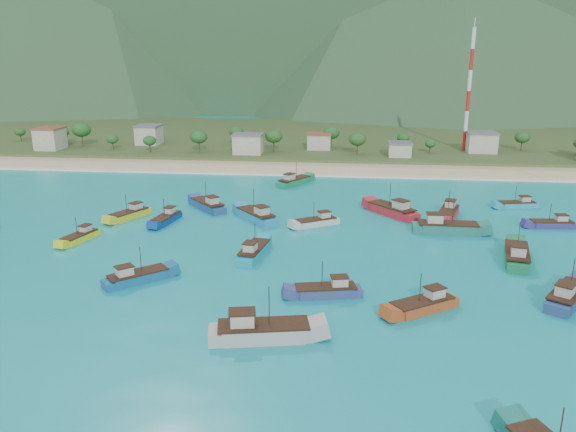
# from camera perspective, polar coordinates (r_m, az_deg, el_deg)

# --- Properties ---
(ground) EXTENTS (600.00, 600.00, 0.00)m
(ground) POSITION_cam_1_polar(r_m,az_deg,el_deg) (93.26, 1.91, -4.95)
(ground) COLOR #0D8491
(ground) RESTS_ON ground
(beach) EXTENTS (400.00, 18.00, 1.20)m
(beach) POSITION_cam_1_polar(r_m,az_deg,el_deg) (169.23, 3.90, 4.74)
(beach) COLOR beige
(beach) RESTS_ON ground
(land) EXTENTS (400.00, 110.00, 2.40)m
(land) POSITION_cam_1_polar(r_m,az_deg,el_deg) (229.29, 4.53, 7.78)
(land) COLOR #385123
(land) RESTS_ON ground
(surf_line) EXTENTS (400.00, 2.50, 0.08)m
(surf_line) POSITION_cam_1_polar(r_m,az_deg,el_deg) (159.94, 3.76, 4.07)
(surf_line) COLOR white
(surf_line) RESTS_ON ground
(village) EXTENTS (210.79, 29.89, 7.25)m
(village) POSITION_cam_1_polar(r_m,az_deg,el_deg) (190.46, 7.77, 7.36)
(village) COLOR beige
(village) RESTS_ON ground
(vegetation) EXTENTS (278.82, 25.53, 9.15)m
(vegetation) POSITION_cam_1_polar(r_m,az_deg,el_deg) (192.17, 3.73, 7.73)
(vegetation) COLOR #235623
(vegetation) RESTS_ON ground
(radio_tower) EXTENTS (1.20, 1.20, 39.93)m
(radio_tower) POSITION_cam_1_polar(r_m,az_deg,el_deg) (199.03, 17.90, 12.02)
(radio_tower) COLOR red
(radio_tower) RESTS_ON ground
(boat_0) EXTENTS (4.26, 9.70, 5.54)m
(boat_0) POSITION_cam_1_polar(r_m,az_deg,el_deg) (118.71, -12.26, -0.31)
(boat_0) COLOR navy
(boat_0) RESTS_ON ground
(boat_1) EXTENTS (10.16, 4.82, 5.78)m
(boat_1) POSITION_cam_1_polar(r_m,az_deg,el_deg) (81.69, 3.98, -7.67)
(boat_1) COLOR navy
(boat_1) RESTS_ON ground
(boat_4) EXTENTS (4.74, 8.95, 5.07)m
(boat_4) POSITION_cam_1_polar(r_m,az_deg,el_deg) (111.76, -20.35, -2.07)
(boat_4) COLOR yellow
(boat_4) RESTS_ON ground
(boat_6) EXTENTS (6.98, 10.09, 5.81)m
(boat_6) POSITION_cam_1_polar(r_m,az_deg,el_deg) (123.55, -15.76, 0.12)
(boat_6) COLOR yellow
(boat_6) RESTS_ON ground
(boat_8) EXTENTS (9.45, 8.96, 5.95)m
(boat_8) POSITION_cam_1_polar(r_m,az_deg,el_deg) (89.14, -15.09, -6.09)
(boat_8) COLOR #125988
(boat_8) RESTS_ON ground
(boat_9) EXTENTS (8.90, 11.02, 6.55)m
(boat_9) POSITION_cam_1_polar(r_m,az_deg,el_deg) (148.76, 0.64, 3.48)
(boat_9) COLOR #137B49
(boat_9) RESTS_ON ground
(boat_10) EXTENTS (9.20, 3.42, 5.32)m
(boat_10) POSITION_cam_1_polar(r_m,az_deg,el_deg) (124.31, 25.25, -0.80)
(boat_10) COLOR navy
(boat_10) RESTS_ON ground
(boat_12) EXTENTS (9.32, 4.53, 5.29)m
(boat_12) POSITION_cam_1_polar(r_m,az_deg,el_deg) (137.05, 22.27, 1.03)
(boat_12) COLOR teal
(boat_12) RESTS_ON ground
(boat_14) EXTENTS (10.06, 8.19, 5.99)m
(boat_14) POSITION_cam_1_polar(r_m,az_deg,el_deg) (79.31, 13.59, -8.86)
(boat_14) COLOR #AB441D
(boat_14) RESTS_ON ground
(boat_15) EXTENTS (6.25, 12.61, 7.16)m
(boat_15) POSITION_cam_1_polar(r_m,az_deg,el_deg) (101.69, 22.21, -3.83)
(boat_15) COLOR #156B40
(boat_15) RESTS_ON ground
(boat_16) EXTENTS (11.00, 11.99, 7.44)m
(boat_16) POSITION_cam_1_polar(r_m,az_deg,el_deg) (122.79, 10.58, 0.51)
(boat_16) COLOR #B4202A
(boat_16) RESTS_ON ground
(boat_17) EXTENTS (10.26, 11.30, 6.98)m
(boat_17) POSITION_cam_1_polar(r_m,az_deg,el_deg) (117.13, -3.24, -0.05)
(boat_17) COLOR teal
(boat_17) RESTS_ON ground
(boat_18) EXTENTS (12.69, 3.90, 7.47)m
(boat_18) POSITION_cam_1_polar(r_m,az_deg,el_deg) (113.12, 15.80, -1.21)
(boat_18) COLOR #206C5F
(boat_18) RESTS_ON ground
(boat_19) EXTENTS (12.98, 6.05, 7.39)m
(boat_19) POSITION_cam_1_polar(r_m,az_deg,el_deg) (69.97, -2.72, -11.72)
(boat_19) COLOR #B1A59F
(boat_19) RESTS_ON ground
(boat_20) EXTENTS (6.30, 11.28, 6.40)m
(boat_20) POSITION_cam_1_polar(r_m,az_deg,el_deg) (124.22, 15.98, 0.24)
(boat_20) COLOR #BD293B
(boat_20) RESTS_ON ground
(boat_21) EXTENTS (4.55, 10.71, 6.13)m
(boat_21) POSITION_cam_1_polar(r_m,az_deg,el_deg) (96.89, -3.49, -3.69)
(boat_21) COLOR #1297B0
(boat_21) RESTS_ON ground
(boat_22) EXTENTS (9.17, 11.30, 6.72)m
(boat_22) POSITION_cam_1_polar(r_m,az_deg,el_deg) (88.64, 26.54, -7.35)
(boat_22) COLOR navy
(boat_22) RESTS_ON ground
(boat_23) EXTENTS (9.28, 7.22, 5.46)m
(boat_23) POSITION_cam_1_polar(r_m,az_deg,el_deg) (113.95, 2.95, -0.66)
(boat_23) COLOR beige
(boat_23) RESTS_ON ground
(boat_25) EXTENTS (9.94, 10.62, 6.64)m
(boat_25) POSITION_cam_1_polar(r_m,az_deg,el_deg) (126.64, -8.13, 1.04)
(boat_25) COLOR navy
(boat_25) RESTS_ON ground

